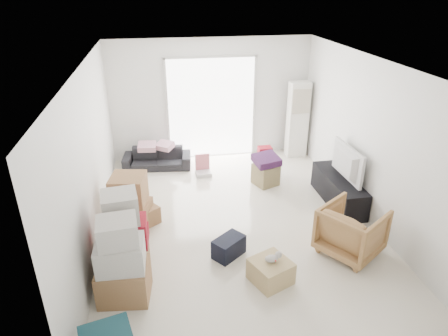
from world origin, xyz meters
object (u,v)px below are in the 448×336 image
armchair (352,228)px  sofa (157,155)px  ac_tower (297,120)px  tv_console (338,190)px  wood_crate (271,271)px  kids_table (265,155)px  ottoman (266,174)px  television (341,174)px

armchair → sofa: bearing=3.7°
ac_tower → tv_console: (0.05, -2.28, -0.62)m
tv_console → wood_crate: tv_console is taller
armchair → kids_table: (-0.56, 2.90, 0.01)m
wood_crate → kids_table: bearing=76.5°
sofa → ottoman: bearing=-22.7°
television → tv_console: bearing=-0.0°
ac_tower → kids_table: ac_tower is taller
ac_tower → armchair: size_ratio=2.06×
ac_tower → wood_crate: 4.59m
television → ottoman: 1.52m
tv_console → television: bearing=0.0°
ac_tower → kids_table: size_ratio=2.88×
tv_console → television: (0.00, 0.00, 0.33)m
television → armchair: armchair is taller
armchair → ottoman: size_ratio=1.97×
kids_table → sofa: bearing=162.9°
sofa → armchair: (2.82, -3.59, 0.14)m
tv_console → ottoman: tv_console is taller
ac_tower → ottoman: ac_tower is taller
television → kids_table: television is taller
television → kids_table: (-1.04, 1.44, -0.15)m
ac_tower → wood_crate: ac_tower is taller
tv_console → kids_table: bearing=125.8°
kids_table → ac_tower: bearing=40.6°
ottoman → wood_crate: size_ratio=0.87×
armchair → ac_tower: bearing=-40.9°
armchair → ottoman: armchair is taller
ac_tower → sofa: (-3.25, -0.15, -0.59)m
ac_tower → kids_table: 1.37m
ac_tower → tv_console: size_ratio=1.14×
wood_crate → tv_console: bearing=45.8°
kids_table → wood_crate: (-0.80, -3.33, -0.27)m
sofa → armchair: size_ratio=1.73×
tv_console → armchair: 1.54m
tv_console → television: television is taller
tv_console → wood_crate: (-1.84, -1.89, -0.09)m
tv_console → armchair: size_ratio=1.81×
armchair → wood_crate: armchair is taller
sofa → kids_table: 2.37m
ac_tower → sofa: ac_tower is taller
ottoman → wood_crate: 2.91m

